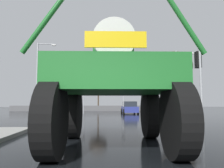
{
  "coord_description": "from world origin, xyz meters",
  "views": [
    {
      "loc": [
        -0.06,
        -2.32,
        1.27
      ],
      "look_at": [
        0.57,
        7.74,
        2.19
      ],
      "focal_mm": 34.1,
      "sensor_mm": 36.0,
      "label": 1
    }
  ],
  "objects_px": {
    "traffic_signal_near_right": "(199,71)",
    "bare_tree_right": "(174,66)",
    "traffic_signal_far_right": "(84,94)",
    "bare_tree_far_center": "(98,78)",
    "oversize_sprayer": "(113,85)",
    "traffic_signal_far_left": "(123,94)",
    "streetlight_far_right": "(178,78)",
    "streetlight_far_left": "(38,74)",
    "sedan_ahead": "(129,108)"
  },
  "relations": [
    {
      "from": "oversize_sprayer",
      "to": "traffic_signal_far_right",
      "type": "height_order",
      "value": "oversize_sprayer"
    },
    {
      "from": "sedan_ahead",
      "to": "bare_tree_right",
      "type": "height_order",
      "value": "bare_tree_right"
    },
    {
      "from": "bare_tree_right",
      "to": "streetlight_far_left",
      "type": "bearing_deg",
      "value": 175.82
    },
    {
      "from": "traffic_signal_near_right",
      "to": "streetlight_far_right",
      "type": "xyz_separation_m",
      "value": [
        3.7,
        12.4,
        1.09
      ]
    },
    {
      "from": "traffic_signal_near_right",
      "to": "bare_tree_right",
      "type": "xyz_separation_m",
      "value": [
        4.0,
        14.33,
        2.76
      ]
    },
    {
      "from": "streetlight_far_left",
      "to": "bare_tree_right",
      "type": "bearing_deg",
      "value": -4.18
    },
    {
      "from": "sedan_ahead",
      "to": "bare_tree_right",
      "type": "relative_size",
      "value": 0.55
    },
    {
      "from": "oversize_sprayer",
      "to": "traffic_signal_near_right",
      "type": "bearing_deg",
      "value": -47.52
    },
    {
      "from": "traffic_signal_far_right",
      "to": "traffic_signal_near_right",
      "type": "bearing_deg",
      "value": -67.02
    },
    {
      "from": "sedan_ahead",
      "to": "streetlight_far_left",
      "type": "bearing_deg",
      "value": 95.2
    },
    {
      "from": "sedan_ahead",
      "to": "bare_tree_far_center",
      "type": "bearing_deg",
      "value": 21.49
    },
    {
      "from": "oversize_sprayer",
      "to": "sedan_ahead",
      "type": "relative_size",
      "value": 1.24
    },
    {
      "from": "bare_tree_far_center",
      "to": "bare_tree_right",
      "type": "bearing_deg",
      "value": -53.78
    },
    {
      "from": "oversize_sprayer",
      "to": "bare_tree_far_center",
      "type": "relative_size",
      "value": 0.71
    },
    {
      "from": "traffic_signal_far_left",
      "to": "streetlight_far_right",
      "type": "relative_size",
      "value": 0.47
    },
    {
      "from": "traffic_signal_near_right",
      "to": "bare_tree_far_center",
      "type": "xyz_separation_m",
      "value": [
        -5.12,
        26.77,
        2.87
      ]
    },
    {
      "from": "oversize_sprayer",
      "to": "streetlight_far_right",
      "type": "xyz_separation_m",
      "value": [
        8.31,
        16.29,
        2.19
      ]
    },
    {
      "from": "oversize_sprayer",
      "to": "traffic_signal_far_right",
      "type": "bearing_deg",
      "value": 8.88
    },
    {
      "from": "streetlight_far_right",
      "to": "traffic_signal_far_left",
      "type": "bearing_deg",
      "value": 145.12
    },
    {
      "from": "oversize_sprayer",
      "to": "streetlight_far_left",
      "type": "xyz_separation_m",
      "value": [
        -7.7,
        19.41,
        2.99
      ]
    },
    {
      "from": "traffic_signal_near_right",
      "to": "bare_tree_right",
      "type": "distance_m",
      "value": 15.13
    },
    {
      "from": "sedan_ahead",
      "to": "traffic_signal_near_right",
      "type": "height_order",
      "value": "traffic_signal_near_right"
    },
    {
      "from": "sedan_ahead",
      "to": "traffic_signal_far_right",
      "type": "xyz_separation_m",
      "value": [
        -5.76,
        -0.08,
        1.79
      ]
    },
    {
      "from": "streetlight_far_left",
      "to": "bare_tree_right",
      "type": "xyz_separation_m",
      "value": [
        16.31,
        -1.19,
        0.86
      ]
    },
    {
      "from": "traffic_signal_far_right",
      "to": "streetlight_far_left",
      "type": "height_order",
      "value": "streetlight_far_left"
    },
    {
      "from": "streetlight_far_right",
      "to": "traffic_signal_far_right",
      "type": "bearing_deg",
      "value": 159.66
    },
    {
      "from": "traffic_signal_near_right",
      "to": "bare_tree_far_center",
      "type": "height_order",
      "value": "bare_tree_far_center"
    },
    {
      "from": "sedan_ahead",
      "to": "streetlight_far_right",
      "type": "height_order",
      "value": "streetlight_far_right"
    },
    {
      "from": "traffic_signal_far_left",
      "to": "traffic_signal_far_right",
      "type": "relative_size",
      "value": 0.97
    },
    {
      "from": "streetlight_far_right",
      "to": "bare_tree_far_center",
      "type": "xyz_separation_m",
      "value": [
        -8.82,
        14.37,
        1.77
      ]
    },
    {
      "from": "traffic_signal_far_right",
      "to": "streetlight_far_left",
      "type": "distance_m",
      "value": 5.92
    },
    {
      "from": "oversize_sprayer",
      "to": "traffic_signal_near_right",
      "type": "height_order",
      "value": "oversize_sprayer"
    },
    {
      "from": "traffic_signal_far_left",
      "to": "bare_tree_far_center",
      "type": "bearing_deg",
      "value": 106.86
    },
    {
      "from": "streetlight_far_left",
      "to": "bare_tree_far_center",
      "type": "xyz_separation_m",
      "value": [
        7.19,
        11.25,
        0.97
      ]
    },
    {
      "from": "traffic_signal_far_left",
      "to": "traffic_signal_far_right",
      "type": "bearing_deg",
      "value": -179.98
    },
    {
      "from": "traffic_signal_far_right",
      "to": "bare_tree_far_center",
      "type": "xyz_separation_m",
      "value": [
        1.81,
        10.43,
        3.3
      ]
    },
    {
      "from": "traffic_signal_far_right",
      "to": "streetlight_far_right",
      "type": "xyz_separation_m",
      "value": [
        10.63,
        -3.94,
        1.52
      ]
    },
    {
      "from": "sedan_ahead",
      "to": "streetlight_far_left",
      "type": "height_order",
      "value": "streetlight_far_left"
    },
    {
      "from": "traffic_signal_far_right",
      "to": "bare_tree_right",
      "type": "height_order",
      "value": "bare_tree_right"
    },
    {
      "from": "oversize_sprayer",
      "to": "bare_tree_far_center",
      "type": "height_order",
      "value": "bare_tree_far_center"
    },
    {
      "from": "traffic_signal_far_left",
      "to": "bare_tree_right",
      "type": "xyz_separation_m",
      "value": [
        5.95,
        -2.01,
        3.25
      ]
    },
    {
      "from": "sedan_ahead",
      "to": "traffic_signal_far_right",
      "type": "height_order",
      "value": "traffic_signal_far_right"
    },
    {
      "from": "traffic_signal_near_right",
      "to": "traffic_signal_far_right",
      "type": "height_order",
      "value": "traffic_signal_near_right"
    },
    {
      "from": "traffic_signal_far_right",
      "to": "traffic_signal_far_left",
      "type": "bearing_deg",
      "value": 0.02
    },
    {
      "from": "traffic_signal_far_left",
      "to": "streetlight_far_left",
      "type": "relative_size",
      "value": 0.39
    },
    {
      "from": "oversize_sprayer",
      "to": "bare_tree_far_center",
      "type": "bearing_deg",
      "value": 3.29
    },
    {
      "from": "sedan_ahead",
      "to": "oversize_sprayer",
      "type": "bearing_deg",
      "value": 170.96
    },
    {
      "from": "bare_tree_far_center",
      "to": "streetlight_far_right",
      "type": "bearing_deg",
      "value": -58.48
    },
    {
      "from": "traffic_signal_far_right",
      "to": "bare_tree_far_center",
      "type": "height_order",
      "value": "bare_tree_far_center"
    },
    {
      "from": "traffic_signal_near_right",
      "to": "traffic_signal_far_left",
      "type": "xyz_separation_m",
      "value": [
        -1.96,
        16.34,
        -0.49
      ]
    }
  ]
}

